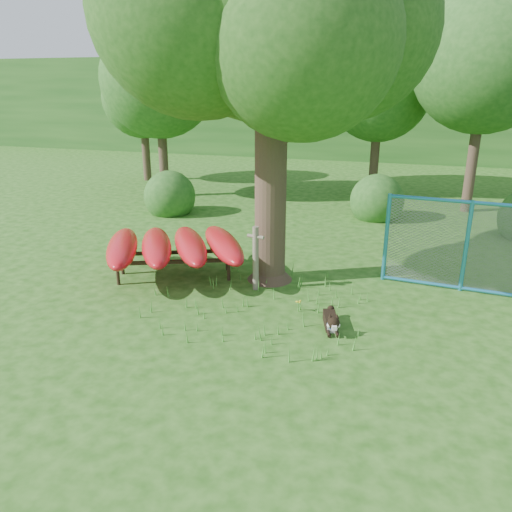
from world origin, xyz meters
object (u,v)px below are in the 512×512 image
(kayak_rack, at_px, (173,246))
(fence_section, at_px, (466,247))
(oak_tree, at_px, (270,3))
(husky_dog, at_px, (332,322))

(kayak_rack, relative_size, fence_section, 1.21)
(oak_tree, distance_m, husky_dog, 6.36)
(kayak_rack, xyz_separation_m, husky_dog, (3.98, -1.52, -0.62))
(oak_tree, distance_m, kayak_rack, 5.54)
(husky_dog, height_order, fence_section, fence_section)
(oak_tree, xyz_separation_m, husky_dog, (1.86, -2.10, -5.70))
(fence_section, bearing_deg, husky_dog, -126.42)
(kayak_rack, bearing_deg, oak_tree, -8.41)
(kayak_rack, distance_m, fence_section, 6.51)
(husky_dog, xyz_separation_m, fence_section, (2.42, 2.72, 0.87))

